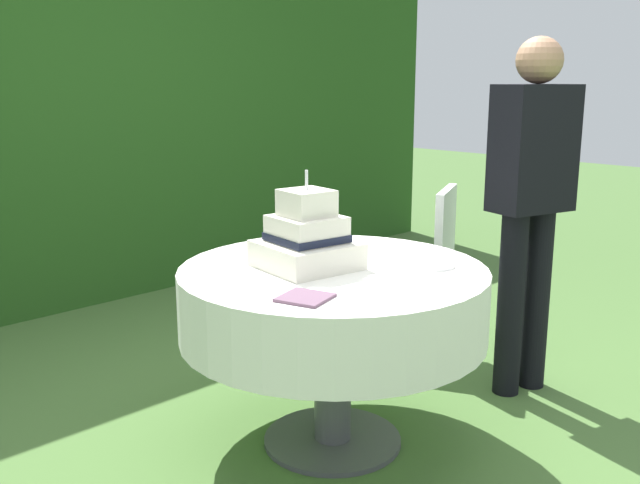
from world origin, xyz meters
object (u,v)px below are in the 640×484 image
(napkin_stack, at_px, (305,298))
(standing_person, at_px, (531,193))
(serving_plate_far, at_px, (437,266))
(serving_plate_near, at_px, (340,247))
(garden_chair, at_px, (425,256))
(wedding_cake, at_px, (307,239))
(cake_table, at_px, (333,303))

(napkin_stack, xyz_separation_m, standing_person, (1.33, -0.04, 0.20))
(serving_plate_far, xyz_separation_m, standing_person, (0.70, 0.01, 0.20))
(serving_plate_near, height_order, garden_chair, garden_chair)
(wedding_cake, relative_size, serving_plate_near, 2.64)
(wedding_cake, bearing_deg, napkin_stack, -134.39)
(standing_person, bearing_deg, serving_plate_far, -178.94)
(cake_table, bearing_deg, standing_person, -14.58)
(wedding_cake, height_order, serving_plate_near, wedding_cake)
(standing_person, bearing_deg, napkin_stack, 178.10)
(cake_table, relative_size, napkin_stack, 7.62)
(wedding_cake, xyz_separation_m, napkin_stack, (-0.28, -0.29, -0.10))
(wedding_cake, xyz_separation_m, serving_plate_near, (0.31, 0.12, -0.10))
(garden_chair, bearing_deg, napkin_stack, -158.41)
(wedding_cake, bearing_deg, cake_table, -51.95)
(serving_plate_near, bearing_deg, cake_table, -140.55)
(wedding_cake, height_order, standing_person, standing_person)
(napkin_stack, bearing_deg, serving_plate_near, 34.96)
(cake_table, distance_m, standing_person, 1.08)
(serving_plate_near, distance_m, serving_plate_far, 0.47)
(serving_plate_far, bearing_deg, wedding_cake, 135.31)
(cake_table, height_order, wedding_cake, wedding_cake)
(serving_plate_far, height_order, garden_chair, garden_chair)
(wedding_cake, xyz_separation_m, standing_person, (1.05, -0.34, 0.10))
(cake_table, relative_size, serving_plate_near, 8.35)
(cake_table, xyz_separation_m, napkin_stack, (-0.35, -0.21, 0.15))
(serving_plate_near, xyz_separation_m, standing_person, (0.74, -0.46, 0.20))
(cake_table, distance_m, serving_plate_near, 0.35)
(serving_plate_far, relative_size, napkin_stack, 0.86)
(wedding_cake, bearing_deg, garden_chair, 12.74)
(cake_table, height_order, standing_person, standing_person)
(cake_table, bearing_deg, serving_plate_near, 39.45)
(garden_chair, bearing_deg, cake_table, -162.26)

